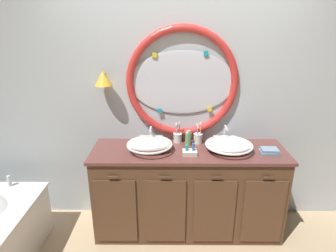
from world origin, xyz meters
TOP-DOWN VIEW (x-y plane):
  - ground_plane at (0.00, 0.00)m, footprint 14.00×14.00m
  - back_wall_assembly at (-0.00, 0.59)m, footprint 6.40×0.26m
  - vanity_counter at (0.09, 0.28)m, footprint 1.86×0.59m
  - sink_basin_left at (-0.29, 0.25)m, footprint 0.43×0.43m
  - sink_basin_right at (0.46, 0.25)m, footprint 0.45×0.45m
  - faucet_set_left at (-0.29, 0.47)m, footprint 0.24×0.14m
  - faucet_set_right at (0.46, 0.47)m, footprint 0.23×0.14m
  - toothbrush_holder_left at (-0.02, 0.47)m, footprint 0.09×0.09m
  - toothbrush_holder_right at (0.19, 0.44)m, footprint 0.09×0.09m
  - soap_dispenser at (0.09, 0.39)m, footprint 0.06×0.07m
  - folded_hand_towel at (0.83, 0.20)m, footprint 0.17×0.13m
  - toiletry_basket at (0.09, 0.17)m, footprint 0.13×0.10m

SIDE VIEW (x-z plane):
  - ground_plane at x=0.00m, z-range 0.00..0.00m
  - vanity_counter at x=0.09m, z-range 0.00..0.90m
  - folded_hand_towel at x=0.83m, z-range 0.90..0.94m
  - toiletry_basket at x=0.09m, z-range 0.87..0.98m
  - toothbrush_holder_left at x=-0.02m, z-range 0.84..1.06m
  - toothbrush_holder_right at x=0.19m, z-range 0.84..1.07m
  - sink_basin_right at x=0.46m, z-range 0.90..1.02m
  - sink_basin_left at x=-0.29m, z-range 0.90..1.03m
  - faucet_set_left at x=-0.29m, z-range 0.88..1.05m
  - soap_dispenser at x=0.09m, z-range 0.89..1.05m
  - faucet_set_right at x=0.46m, z-range 0.88..1.06m
  - back_wall_assembly at x=0.00m, z-range 0.02..2.62m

